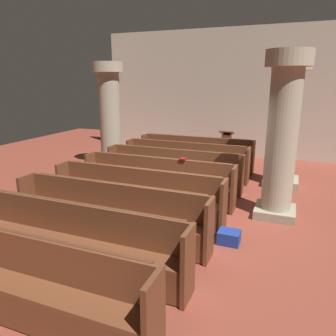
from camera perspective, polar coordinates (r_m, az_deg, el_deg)
name	(u,v)px	position (r m, az deg, el deg)	size (l,w,h in m)	color
ground_plane	(176,214)	(6.74, 1.43, -8.24)	(19.20, 19.20, 0.00)	brown
back_wall	(235,94)	(12.08, 11.82, 12.88)	(10.00, 0.16, 4.50)	beige
pew_row_0	(196,152)	(10.14, 5.01, 2.90)	(3.60, 0.46, 0.98)	brown
pew_row_1	(186,159)	(9.19, 3.15, 1.63)	(3.60, 0.46, 0.98)	brown
pew_row_2	(173,168)	(8.25, 0.88, 0.07)	(3.60, 0.47, 0.98)	brown
pew_row_3	(157,178)	(7.34, -1.97, -1.88)	(3.60, 0.46, 0.98)	brown
pew_row_4	(137,192)	(6.46, -5.62, -4.37)	(3.60, 0.46, 0.98)	brown
pew_row_5	(109,211)	(5.63, -10.41, -7.58)	(3.60, 0.47, 0.98)	brown
pew_row_6	(71,237)	(4.88, -16.88, -11.76)	(3.60, 0.46, 0.98)	brown
pew_row_7	(14,277)	(4.25, -25.80, -17.07)	(3.60, 0.46, 0.98)	brown
pillar_aisle_side	(286,121)	(8.79, 20.37, 7.82)	(0.95, 0.95, 3.25)	#9F967E
pillar_far_side	(110,114)	(10.24, -10.33, 9.45)	(0.95, 0.95, 3.25)	#9F967E
pillar_aisle_rear	(282,134)	(6.57, 19.71, 5.66)	(0.85, 0.85, 3.25)	#9F967E
lectern	(226,149)	(11.11, 10.32, 3.42)	(0.48, 0.45, 1.08)	brown
hymn_book	(183,159)	(7.18, 2.73, 1.67)	(0.14, 0.19, 0.04)	maroon
kneeler_box_blue	(229,237)	(5.68, 10.83, -12.03)	(0.37, 0.31, 0.22)	navy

